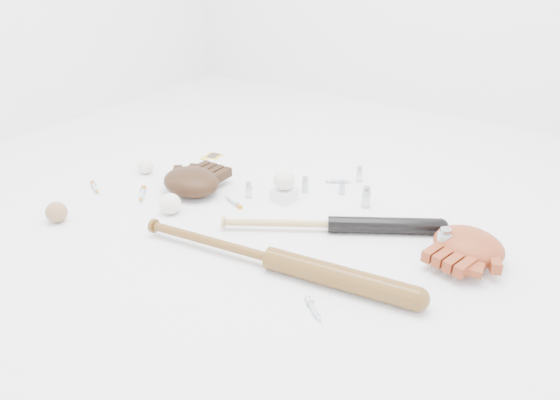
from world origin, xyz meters
The scene contains 23 objects.
bat_dark centered at (0.25, 0.02, 0.03)m, with size 0.80×0.06×0.06m, color black, non-canonical shape.
bat_wood centered at (0.20, -0.27, 0.04)m, with size 0.97×0.07×0.07m, color brown, non-canonical shape.
glove_dark centered at (-0.35, -0.01, 0.05)m, with size 0.28×0.28×0.10m, color black, non-canonical shape.
glove_tan centered at (0.70, 0.11, 0.05)m, with size 0.27×0.27×0.10m, color maroon, non-canonical shape.
trading_card centered at (-0.52, 0.32, 0.00)m, with size 0.07×0.09×0.01m, color yellow.
pedestal centered at (-0.01, 0.14, 0.02)m, with size 0.08×0.08×0.04m, color white.
baseball_on_pedestal centered at (-0.01, 0.14, 0.09)m, with size 0.08×0.08×0.08m, color white.
baseball_left centered at (-0.65, 0.03, 0.03)m, with size 0.07×0.07×0.07m, color white.
baseball_upper centered at (-0.41, 0.17, 0.03)m, with size 0.07×0.07×0.07m, color white.
baseball_mid centered at (-0.31, -0.18, 0.04)m, with size 0.08×0.08×0.08m, color white.
baseball_aged centered at (-0.61, -0.45, 0.04)m, with size 0.08×0.08×0.08m, color #977048.
syringe_0 centered at (-0.70, -0.20, 0.01)m, with size 0.14×0.02×0.02m, color #ADBCC6, non-canonical shape.
syringe_1 centered at (-0.16, 0.01, 0.01)m, with size 0.14×0.02×0.02m, color #ADBCC6, non-canonical shape.
syringe_2 centered at (0.10, 0.39, 0.01)m, with size 0.14×0.02×0.02m, color #ADBCC6, non-canonical shape.
syringe_3 centered at (0.42, -0.39, 0.01)m, with size 0.13×0.02×0.02m, color #ADBCC6, non-canonical shape.
syringe_4 centered at (0.70, 0.20, 0.01)m, with size 0.16×0.03×0.02m, color #ADBCC6, non-canonical shape.
syringe_5 centered at (-0.50, -0.14, 0.01)m, with size 0.15×0.03×0.02m, color #ADBCC6, non-canonical shape.
vial_0 centered at (0.16, 0.45, 0.03)m, with size 0.03×0.03×0.07m, color #AEB8BF.
vial_1 centered at (0.15, 0.31, 0.03)m, with size 0.02×0.02×0.06m, color #AEB8BF.
vial_2 centered at (0.28, 0.26, 0.04)m, with size 0.03×0.03×0.08m, color #AEB8BF.
vial_3 centered at (0.63, 0.08, 0.05)m, with size 0.04×0.04×0.11m, color #AEB8BF.
vial_4 centered at (-0.14, 0.08, 0.03)m, with size 0.03×0.03×0.07m, color #AEB8BF.
vial_5 centered at (0.02, 0.24, 0.03)m, with size 0.03×0.03×0.07m, color #AEB8BF.
Camera 1 is at (0.99, -1.45, 0.97)m, focal length 35.00 mm.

